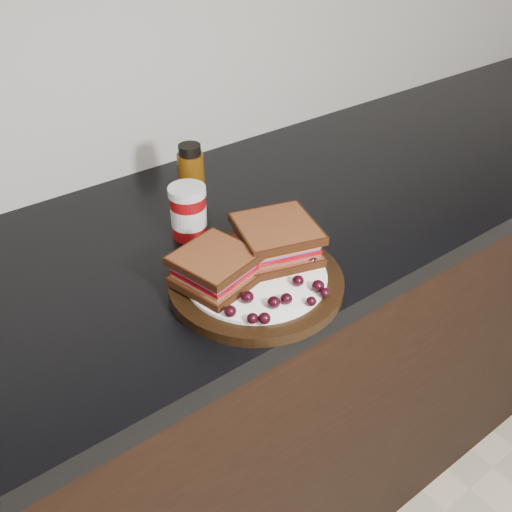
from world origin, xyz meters
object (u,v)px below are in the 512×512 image
(plate, at_px, (256,282))
(oil_bottle, at_px, (192,179))
(sandwich_left, at_px, (215,268))
(condiment_jar, at_px, (188,212))

(plate, height_order, oil_bottle, oil_bottle)
(sandwich_left, xyz_separation_m, condiment_jar, (0.05, 0.17, -0.00))
(sandwich_left, relative_size, condiment_jar, 1.13)
(sandwich_left, xyz_separation_m, oil_bottle, (0.11, 0.24, 0.02))
(plate, height_order, sandwich_left, sandwich_left)
(sandwich_left, bearing_deg, oil_bottle, 52.13)
(plate, distance_m, oil_bottle, 0.27)
(sandwich_left, distance_m, condiment_jar, 0.18)
(sandwich_left, relative_size, oil_bottle, 0.81)
(condiment_jar, relative_size, oil_bottle, 0.71)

